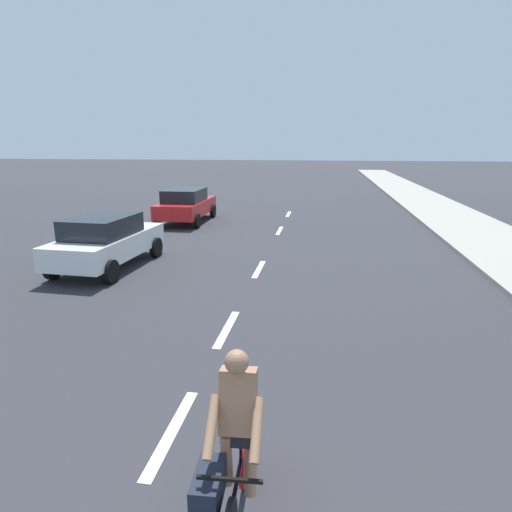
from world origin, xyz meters
name	(u,v)px	position (x,y,z in m)	size (l,w,h in m)	color
ground_plane	(284,222)	(0.00, 20.00, 0.00)	(160.00, 160.00, 0.00)	#2D2D33
sidewalk_strip	(452,218)	(8.10, 22.00, 0.07)	(3.60, 80.00, 0.14)	#9E998E
lane_stripe_1	(172,431)	(0.00, 4.30, 0.00)	(0.16, 1.80, 0.01)	white
lane_stripe_2	(227,329)	(0.00, 7.53, 0.00)	(0.16, 1.80, 0.01)	white
lane_stripe_3	(259,269)	(0.00, 11.83, 0.00)	(0.16, 1.80, 0.01)	white
lane_stripe_4	(280,231)	(0.00, 17.77, 0.00)	(0.16, 1.80, 0.01)	white
lane_stripe_5	(288,214)	(0.00, 22.31, 0.00)	(0.16, 1.80, 0.01)	white
cyclist	(232,450)	(1.06, 3.06, 0.83)	(0.64, 1.71, 1.82)	black
parked_car_white	(106,240)	(-4.47, 11.31, 0.84)	(2.09, 4.23, 1.57)	white
parked_car_red	(186,204)	(-4.57, 19.18, 0.84)	(2.05, 4.36, 1.57)	red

